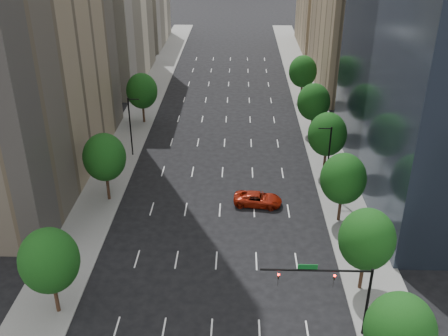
{
  "coord_description": "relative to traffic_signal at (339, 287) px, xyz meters",
  "views": [
    {
      "loc": [
        2.06,
        -2.92,
        32.69
      ],
      "look_at": [
        0.64,
        45.56,
        8.0
      ],
      "focal_mm": 40.88,
      "sensor_mm": 36.0,
      "label": 1
    }
  ],
  "objects": [
    {
      "name": "streetlight_ln",
      "position": [
        -23.96,
        35.0,
        -0.33
      ],
      "size": [
        1.7,
        0.2,
        9.0
      ],
      "color": "black",
      "rests_on": "ground"
    },
    {
      "name": "filler_right",
      "position": [
        14.47,
        103.0,
        2.83
      ],
      "size": [
        14.0,
        26.0,
        16.0
      ],
      "primitive_type": "cube",
      "color": "#8C7759",
      "rests_on": "ground"
    },
    {
      "name": "tree_left_1",
      "position": [
        -24.53,
        22.0,
        0.79
      ],
      "size": [
        5.2,
        5.2,
        8.97
      ],
      "color": "#382316",
      "rests_on": "ground"
    },
    {
      "name": "tree_left_2",
      "position": [
        -24.53,
        48.0,
        0.5
      ],
      "size": [
        5.2,
        5.2,
        8.68
      ],
      "color": "#382316",
      "rests_on": "ground"
    },
    {
      "name": "tree_right_0",
      "position": [
        3.47,
        -5.0,
        0.22
      ],
      "size": [
        5.2,
        5.2,
        8.39
      ],
      "color": "#382316",
      "rests_on": "ground"
    },
    {
      "name": "streetlight_rn",
      "position": [
        2.91,
        25.0,
        -0.33
      ],
      "size": [
        1.7,
        0.2,
        9.0
      ],
      "color": "black",
      "rests_on": "ground"
    },
    {
      "name": "tree_right_3",
      "position": [
        3.47,
        30.0,
        0.72
      ],
      "size": [
        5.2,
        5.2,
        8.89
      ],
      "color": "#382316",
      "rests_on": "ground"
    },
    {
      "name": "tree_right_1",
      "position": [
        3.47,
        6.0,
        0.58
      ],
      "size": [
        5.2,
        5.2,
        8.75
      ],
      "color": "#382316",
      "rests_on": "ground"
    },
    {
      "name": "sidewalk_left",
      "position": [
        -26.03,
        30.0,
        -5.1
      ],
      "size": [
        6.0,
        200.0,
        0.15
      ],
      "primitive_type": "cube",
      "color": "slate",
      "rests_on": "ground"
    },
    {
      "name": "parking_tan_right",
      "position": [
        14.47,
        70.0,
        9.83
      ],
      "size": [
        14.0,
        30.0,
        30.0
      ],
      "primitive_type": "cube",
      "color": "#8C7759",
      "rests_on": "ground"
    },
    {
      "name": "tree_right_2",
      "position": [
        3.47,
        18.0,
        0.43
      ],
      "size": [
        5.2,
        5.2,
        8.61
      ],
      "color": "#382316",
      "rests_on": "ground"
    },
    {
      "name": "filler_left",
      "position": [
        -35.53,
        106.0,
        3.83
      ],
      "size": [
        14.0,
        26.0,
        18.0
      ],
      "primitive_type": "cube",
      "color": "beige",
      "rests_on": "ground"
    },
    {
      "name": "sidewalk_right",
      "position": [
        4.97,
        30.0,
        -5.1
      ],
      "size": [
        6.0,
        200.0,
        0.15
      ],
      "primitive_type": "cube",
      "color": "slate",
      "rests_on": "ground"
    },
    {
      "name": "tree_left_0",
      "position": [
        -24.53,
        2.0,
        0.58
      ],
      "size": [
        5.2,
        5.2,
        8.75
      ],
      "color": "#382316",
      "rests_on": "ground"
    },
    {
      "name": "tree_right_5",
      "position": [
        3.47,
        60.0,
        0.58
      ],
      "size": [
        5.2,
        5.2,
        8.75
      ],
      "color": "#382316",
      "rests_on": "ground"
    },
    {
      "name": "traffic_signal",
      "position": [
        0.0,
        0.0,
        0.0
      ],
      "size": [
        9.12,
        0.4,
        7.38
      ],
      "color": "black",
      "rests_on": "ground"
    },
    {
      "name": "tree_right_4",
      "position": [
        3.47,
        44.0,
        0.29
      ],
      "size": [
        5.2,
        5.2,
        8.46
      ],
      "color": "#382316",
      "rests_on": "ground"
    },
    {
      "name": "car_red_far",
      "position": [
        -5.89,
        21.36,
        -4.35
      ],
      "size": [
        6.19,
        3.39,
        1.65
      ],
      "primitive_type": "imported",
      "rotation": [
        0.0,
        0.0,
        1.46
      ],
      "color": "maroon",
      "rests_on": "ground"
    }
  ]
}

